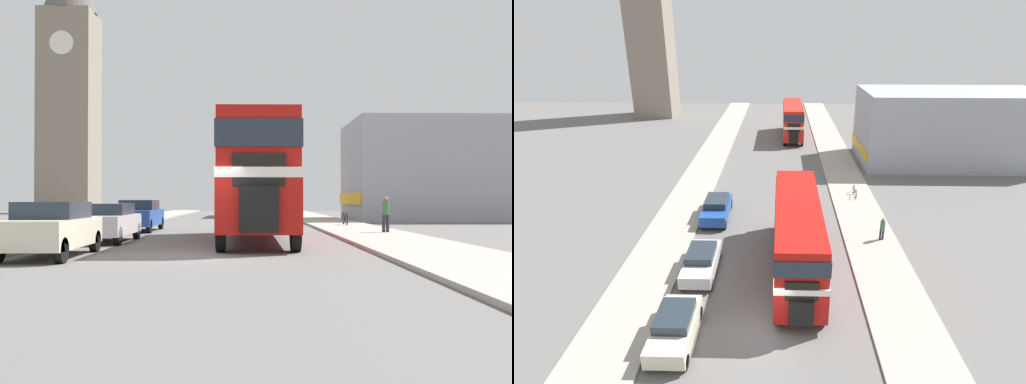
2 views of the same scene
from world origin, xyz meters
TOP-DOWN VIEW (x-y plane):
  - ground_plane at (0.00, 0.00)m, footprint 120.00×120.00m
  - sidewalk_right at (6.75, 0.00)m, footprint 3.50×120.00m
  - double_decker_bus at (1.73, 5.26)m, footprint 2.51×10.99m
  - bus_distant at (2.26, 35.78)m, footprint 2.40×10.32m
  - car_parked_near at (-3.88, -0.60)m, footprint 1.75×3.96m
  - car_parked_mid at (-3.71, 4.85)m, footprint 1.72×4.17m
  - car_parked_far at (-3.90, 11.98)m, footprint 1.80×4.44m
  - pedestrian_walking at (7.44, 8.76)m, footprint 0.31×0.31m
  - bicycle_on_pavement at (6.94, 16.18)m, footprint 0.05×1.76m
  - church_tower at (-18.90, 49.12)m, footprint 6.11×6.11m
  - shop_building_block at (17.97, 26.03)m, footprint 18.01×8.84m

SIDE VIEW (x-z plane):
  - ground_plane at x=0.00m, z-range 0.00..0.00m
  - sidewalk_right at x=6.75m, z-range 0.00..0.12m
  - bicycle_on_pavement at x=6.94m, z-range 0.09..0.87m
  - car_parked_mid at x=-3.71m, z-range 0.04..1.43m
  - car_parked_near at x=-3.88m, z-range 0.03..1.51m
  - car_parked_far at x=-3.90m, z-range 0.02..1.55m
  - pedestrian_walking at x=7.44m, z-range 0.22..1.77m
  - bus_distant at x=2.26m, z-range 0.41..4.61m
  - double_decker_bus at x=1.73m, z-range 0.42..4.65m
  - shop_building_block at x=17.97m, z-range 0.00..7.30m
  - church_tower at x=-18.90m, z-range 0.32..31.87m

